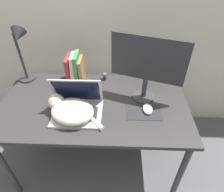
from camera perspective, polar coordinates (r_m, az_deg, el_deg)
desk at (r=1.54m, az=-5.04°, el=-3.86°), size 1.39×0.77×0.73m
laptop at (r=1.40m, az=-9.83°, el=-2.93°), size 0.34×0.28×0.27m
cat at (r=1.36m, az=-11.78°, el=-3.96°), size 0.39×0.29×0.15m
external_monitor at (r=1.38m, az=10.14°, el=8.99°), size 0.49×0.18×0.49m
mousepad at (r=1.43m, az=9.06°, el=-4.54°), size 0.25×0.16×0.00m
computer_mouse at (r=1.43m, az=10.16°, el=-3.62°), size 0.07×0.11×0.03m
book_row at (r=1.66m, az=-10.47°, el=7.57°), size 0.13×0.17×0.26m
desk_lamp at (r=1.68m, az=-24.87°, el=12.88°), size 0.17×0.17×0.48m
webcam at (r=1.70m, az=-2.15°, el=6.01°), size 0.05×0.05×0.07m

